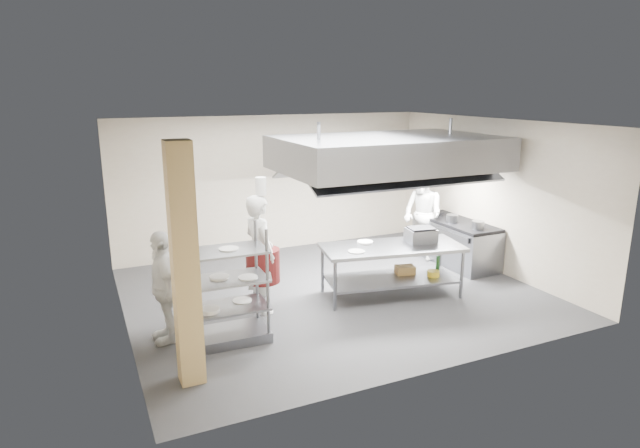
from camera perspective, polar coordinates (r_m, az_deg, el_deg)
name	(u,v)px	position (r m, az deg, el deg)	size (l,w,h in m)	color
floor	(333,293)	(9.64, 1.41, -7.37)	(7.00, 7.00, 0.00)	#272729
ceiling	(334,123)	(8.98, 1.53, 10.72)	(7.00, 7.00, 0.00)	silver
wall_back	(274,184)	(11.91, -4.91, 4.29)	(7.00, 7.00, 0.00)	tan
wall_left	(118,234)	(8.32, -20.74, -0.99)	(6.00, 6.00, 0.00)	tan
wall_right	(492,195)	(11.16, 17.85, 2.97)	(6.00, 6.00, 0.00)	tan
column	(185,267)	(6.57, -14.20, -4.45)	(0.30, 0.30, 3.00)	tan
exhaust_hood	(388,153)	(10.01, 7.24, 7.54)	(4.00, 2.50, 0.60)	gray
hood_strip_a	(344,173)	(9.62, 2.59, 5.43)	(1.60, 0.12, 0.04)	white
hood_strip_b	(427,167)	(10.55, 11.36, 5.96)	(1.60, 0.12, 0.04)	white
wall_shelf	(349,179)	(12.48, 3.16, 4.78)	(1.50, 0.28, 0.04)	gray
island	(391,270)	(9.49, 7.60, -4.94)	(2.43, 1.01, 0.91)	gray
island_worktop	(392,247)	(9.36, 7.68, -2.48)	(2.43, 1.01, 0.06)	gray
island_undershelf	(391,279)	(9.54, 7.57, -5.82)	(2.24, 0.91, 0.04)	slate
pass_rack	(227,286)	(7.73, -9.88, -6.50)	(1.13, 0.66, 1.69)	slate
cooking_range	(455,243)	(11.50, 14.23, -1.99)	(0.80, 2.00, 0.84)	gray
range_top	(457,222)	(11.39, 14.37, 0.18)	(0.78, 1.96, 0.06)	black
chef_head	(260,254)	(8.65, -6.44, -3.19)	(0.71, 0.47, 1.95)	silver
chef_line	(423,215)	(11.49, 10.89, 0.99)	(0.94, 0.73, 1.93)	white
chef_plating	(164,287)	(7.96, -16.35, -6.43)	(0.96, 0.40, 1.64)	white
griddle	(421,235)	(9.62, 10.71, -1.21)	(0.49, 0.38, 0.24)	slate
wicker_basket	(405,270)	(9.74, 9.05, -4.85)	(0.34, 0.23, 0.15)	olive
stockpot	(452,218)	(11.21, 13.92, 0.58)	(0.23, 0.23, 0.16)	gray
plate_stack	(228,305)	(7.84, -9.78, -8.56)	(0.28, 0.28, 0.05)	white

